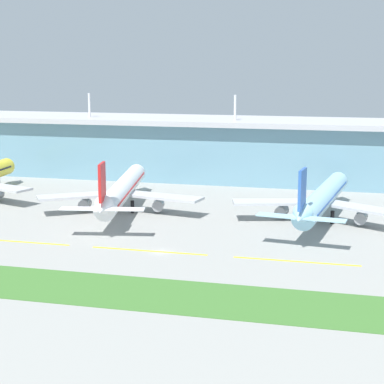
# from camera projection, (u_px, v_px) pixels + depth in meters

# --- Properties ---
(ground_plane) EXTENTS (600.00, 600.00, 0.00)m
(ground_plane) POSITION_uv_depth(u_px,v_px,m) (161.00, 252.00, 152.43)
(ground_plane) COLOR gray
(terminal_building) EXTENTS (288.00, 34.00, 31.72)m
(terminal_building) POSITION_uv_depth(u_px,v_px,m) (237.00, 149.00, 244.26)
(terminal_building) COLOR #6693A8
(terminal_building) RESTS_ON ground
(airliner_near_middle) EXTENTS (47.95, 68.35, 18.90)m
(airliner_near_middle) POSITION_uv_depth(u_px,v_px,m) (122.00, 190.00, 192.66)
(airliner_near_middle) COLOR white
(airliner_near_middle) RESTS_ON ground
(airliner_far_middle) EXTENTS (48.45, 65.58, 18.90)m
(airliner_far_middle) POSITION_uv_depth(u_px,v_px,m) (322.00, 199.00, 180.22)
(airliner_far_middle) COLOR #9ED1EA
(airliner_far_middle) RESTS_ON ground
(taxiway_stripe_mid_west) EXTENTS (28.00, 0.70, 0.04)m
(taxiway_stripe_mid_west) POSITION_uv_depth(u_px,v_px,m) (16.00, 242.00, 161.24)
(taxiway_stripe_mid_west) COLOR yellow
(taxiway_stripe_mid_west) RESTS_ON ground
(taxiway_stripe_centre) EXTENTS (28.00, 0.70, 0.04)m
(taxiway_stripe_centre) POSITION_uv_depth(u_px,v_px,m) (149.00, 251.00, 153.16)
(taxiway_stripe_centre) COLOR yellow
(taxiway_stripe_centre) RESTS_ON ground
(taxiway_stripe_mid_east) EXTENTS (28.00, 0.70, 0.04)m
(taxiway_stripe_mid_east) POSITION_uv_depth(u_px,v_px,m) (296.00, 261.00, 145.09)
(taxiway_stripe_mid_east) COLOR yellow
(taxiway_stripe_mid_east) RESTS_ON ground
(grass_verge) EXTENTS (300.00, 18.00, 0.10)m
(grass_verge) POSITION_uv_depth(u_px,v_px,m) (120.00, 291.00, 126.06)
(grass_verge) COLOR #3D702D
(grass_verge) RESTS_ON ground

